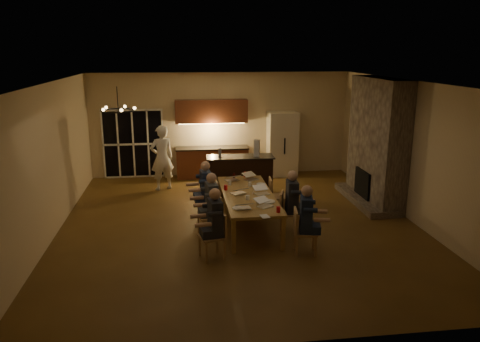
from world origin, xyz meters
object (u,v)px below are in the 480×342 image
at_px(laptop_f, 252,176).
at_px(bar_bottle, 220,153).
at_px(laptop_b, 265,201).
at_px(mug_front, 248,198).
at_px(bar_island, 240,176).
at_px(redcup_near, 278,210).
at_px(can_cola, 234,175).
at_px(plate_left, 238,208).
at_px(person_left_mid, 212,204).
at_px(person_left_far, 206,190).
at_px(dining_table, 248,210).
at_px(person_right_mid, 292,202).
at_px(refrigerator, 282,144).
at_px(person_left_near, 215,223).
at_px(standing_person, 162,158).
at_px(laptop_d, 262,189).
at_px(chair_right_far, 278,196).
at_px(redcup_far, 245,174).
at_px(chair_left_far, 208,199).
at_px(mug_back, 230,183).
at_px(laptop_e, 232,176).
at_px(chair_right_near, 306,232).
at_px(chandelier, 118,110).
at_px(redcup_mid, 226,188).
at_px(plate_near, 269,201).
at_px(person_right_near, 306,220).
at_px(laptop_a, 243,203).
at_px(mug_mid, 250,184).
at_px(can_silver, 258,200).
at_px(bar_blender, 257,148).
at_px(chair_left_mid, 209,216).
at_px(chair_left_near, 212,236).
at_px(chair_right_mid, 291,212).
at_px(laptop_c, 238,189).
at_px(plate_far, 261,184).

bearing_deg(laptop_f, bar_bottle, 87.38).
distance_m(laptop_b, mug_front, 0.58).
bearing_deg(bar_island, redcup_near, -83.87).
xyz_separation_m(can_cola, plate_left, (-0.19, -2.33, -0.05)).
relative_size(person_left_mid, person_left_far, 1.00).
relative_size(dining_table, person_right_mid, 2.18).
distance_m(refrigerator, person_left_mid, 5.34).
bearing_deg(person_left_near, bar_bottle, 165.24).
height_order(standing_person, laptop_d, standing_person).
relative_size(chair_right_far, laptop_d, 2.78).
relative_size(redcup_far, can_cola, 1.00).
distance_m(chair_left_far, can_cola, 1.05).
height_order(mug_back, redcup_near, redcup_near).
xyz_separation_m(refrigerator, laptop_e, (-1.95, -3.08, -0.14)).
bearing_deg(person_left_mid, mug_back, 149.30).
height_order(bar_island, chair_left_far, bar_island).
relative_size(chair_right_near, standing_person, 0.48).
height_order(bar_island, chandelier, chandelier).
height_order(person_left_far, can_cola, person_left_far).
distance_m(redcup_mid, plate_near, 1.27).
bearing_deg(person_right_near, laptop_a, 72.27).
height_order(laptop_b, laptop_f, same).
distance_m(refrigerator, person_right_near, 5.90).
distance_m(mug_mid, can_silver, 1.25).
xyz_separation_m(mug_back, can_cola, (0.18, 0.63, 0.01)).
xyz_separation_m(mug_back, plate_near, (0.68, -1.36, -0.04)).
relative_size(refrigerator, bar_blender, 4.41).
bearing_deg(laptop_d, redcup_mid, 139.35).
bearing_deg(chair_left_mid, bar_blender, 136.81).
xyz_separation_m(chair_left_near, chair_right_mid, (1.79, 1.11, 0.00)).
xyz_separation_m(chair_left_far, laptop_a, (0.60, -1.64, 0.42)).
bearing_deg(person_left_near, chair_right_mid, 113.84).
bearing_deg(laptop_f, chair_right_far, -69.05).
bearing_deg(person_right_mid, mug_back, 48.40).
bearing_deg(laptop_c, laptop_b, 87.20).
xyz_separation_m(laptop_f, redcup_far, (-0.11, 0.32, -0.05)).
bearing_deg(person_right_mid, refrigerator, -5.92).
bearing_deg(redcup_far, mug_back, -124.18).
relative_size(dining_table, bar_bottle, 12.51).
distance_m(person_right_near, mug_back, 2.65).
bearing_deg(refrigerator, can_silver, -108.12).
xyz_separation_m(refrigerator, standing_person, (-3.70, -1.10, -0.08)).
relative_size(chair_left_near, plate_far, 4.03).
xyz_separation_m(laptop_e, mug_front, (0.17, -1.56, -0.06)).
relative_size(person_right_mid, chandelier, 2.15).
height_order(bar_island, chair_right_far, bar_island).
distance_m(laptop_a, redcup_far, 2.44).
distance_m(person_left_far, plate_far, 1.33).
height_order(refrigerator, bar_island, refrigerator).
relative_size(person_right_near, laptop_b, 4.31).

